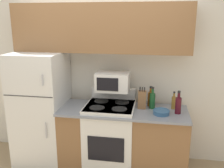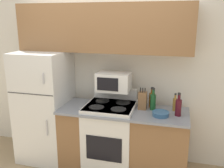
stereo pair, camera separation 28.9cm
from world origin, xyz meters
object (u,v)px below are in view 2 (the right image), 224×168
microwave (114,82)px  stove (110,136)px  bottle_whiskey (152,99)px  bottle_wine_green (153,101)px  knife_block (143,100)px  bottle_wine_red (178,107)px  bottle_vinegar (175,104)px  refrigerator (45,106)px  bowl (161,114)px

microwave → stove: bearing=-95.4°
bottle_whiskey → bottle_wine_green: bearing=-75.8°
stove → microwave: microwave is taller
knife_block → bottle_wine_red: 0.48m
bottle_wine_red → bottle_wine_green: bearing=157.7°
knife_block → bottle_wine_green: size_ratio=0.99×
stove → bottle_vinegar: bottle_vinegar is taller
stove → knife_block: size_ratio=3.69×
stove → microwave: 0.76m
knife_block → bottle_whiskey: size_ratio=1.06×
microwave → bottle_vinegar: size_ratio=1.87×
bottle_wine_red → stove: bearing=178.1°
refrigerator → stove: refrigerator is taller
bottle_whiskey → microwave: bearing=-173.3°
stove → bowl: stove is taller
stove → bottle_vinegar: (0.84, 0.14, 0.50)m
refrigerator → bottle_wine_green: refrigerator is taller
refrigerator → microwave: refrigerator is taller
stove → bottle_whiskey: (0.54, 0.20, 0.51)m
bottle_wine_green → bottle_whiskey: bearing=104.2°
microwave → bottle_wine_red: 0.92m
microwave → bottle_wine_red: microwave is taller
bottle_wine_green → bottle_vinegar: bearing=6.4°
refrigerator → microwave: bearing=4.9°
knife_block → bottle_wine_red: bearing=-14.4°
bottle_whiskey → bowl: bearing=-64.2°
bottle_whiskey → bottle_vinegar: bottle_whiskey is taller
refrigerator → bottle_vinegar: refrigerator is taller
refrigerator → bottle_wine_red: size_ratio=5.40×
bottle_wine_red → bottle_vinegar: bottle_wine_red is taller
refrigerator → bottle_wine_green: 1.59m
bottle_wine_red → bottle_whiskey: 0.42m
bottle_wine_red → bottle_vinegar: bearing=104.9°
stove → knife_block: (0.42, 0.09, 0.52)m
stove → knife_block: knife_block is taller
refrigerator → bottle_wine_red: refrigerator is taller
bowl → bottle_whiskey: 0.34m
bottle_wine_green → microwave: bearing=176.0°
refrigerator → stove: bearing=-3.0°
refrigerator → bowl: (1.70, -0.15, 0.11)m
knife_block → bottle_wine_green: (0.14, 0.02, -0.00)m
bottle_wine_red → refrigerator: bearing=177.5°
bottle_wine_green → bowl: bearing=-59.2°
bowl → bottle_vinegar: size_ratio=0.90×
refrigerator → bottle_vinegar: bearing=2.5°
knife_block → bowl: size_ratio=1.39×
refrigerator → microwave: size_ratio=3.61×
refrigerator → stove: 1.07m
bowl → bottle_vinegar: 0.29m
stove → bottle_whiskey: 0.77m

